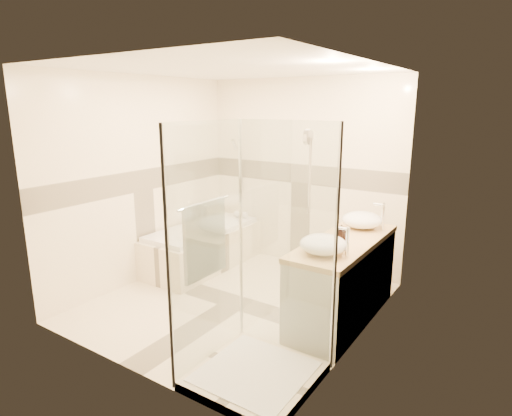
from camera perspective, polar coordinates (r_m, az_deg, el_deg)
The scene contains 12 objects.
room at distance 4.48m, azimuth -2.15°, elevation 2.07°, with size 2.82×3.02×2.52m.
bathtub at distance 5.86m, azimuth -7.07°, elevation -4.87°, with size 0.75×1.70×0.56m.
vanity at distance 4.48m, azimuth 11.53°, elevation -9.38°, with size 0.58×1.62×0.85m.
shower_enclosure at distance 3.54m, azimuth -1.02°, elevation -14.13°, with size 0.96×0.93×2.04m.
vessel_sink_near at distance 4.78m, azimuth 13.95°, elevation -1.54°, with size 0.43×0.43×0.17m, color white.
vessel_sink_far at distance 3.89m, azimuth 8.96°, elevation -4.80°, with size 0.43×0.43×0.17m, color white.
faucet_near at distance 4.70m, azimuth 16.48°, elevation -0.87°, with size 0.12×0.03×0.30m.
faucet_far at distance 3.79m, azimuth 11.97°, elevation -4.20°, with size 0.12×0.03×0.28m.
amenity_bottle_a at distance 4.25m, azimuth 11.24°, elevation -3.35°, with size 0.08×0.08×0.17m, color black.
amenity_bottle_b at distance 4.27m, azimuth 11.33°, elevation -3.39°, with size 0.12×0.12×0.15m, color black.
folded_towels at distance 4.91m, azimuth 14.45°, elevation -1.66°, with size 0.17×0.29×0.09m, color white.
rolled_towel at distance 6.19m, azimuth -2.01°, elevation -0.88°, with size 0.09×0.09×0.20m, color white.
Camera 1 is at (2.61, -3.55, 2.15)m, focal length 30.00 mm.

